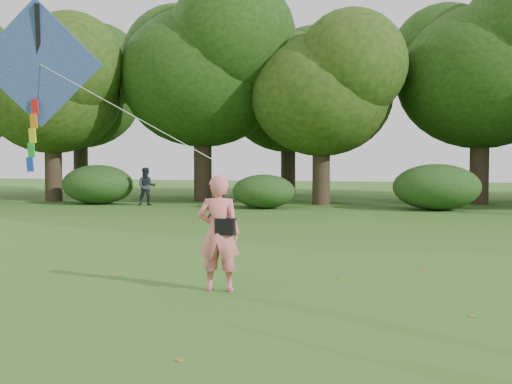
# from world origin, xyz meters

# --- Properties ---
(ground) EXTENTS (100.00, 100.00, 0.00)m
(ground) POSITION_xyz_m (0.00, 0.00, 0.00)
(ground) COLOR #265114
(ground) RESTS_ON ground
(man_kite_flyer) EXTENTS (0.70, 0.49, 1.84)m
(man_kite_flyer) POSITION_xyz_m (-0.84, 0.63, 0.92)
(man_kite_flyer) COLOR #EC6F74
(man_kite_flyer) RESTS_ON ground
(bystander_left) EXTENTS (1.00, 0.91, 1.69)m
(bystander_left) POSITION_xyz_m (-9.45, 17.49, 0.85)
(bystander_left) COLOR #242830
(bystander_left) RESTS_ON ground
(crossbody_bag) EXTENTS (0.43, 0.20, 0.72)m
(crossbody_bag) POSITION_xyz_m (-0.73, 0.60, 1.04)
(crossbody_bag) COLOR black
(crossbody_bag) RESTS_ON ground
(flying_kite) EXTENTS (4.90, 1.02, 3.05)m
(flying_kite) POSITION_xyz_m (-4.39, 1.26, 3.73)
(flying_kite) COLOR #2559A0
(flying_kite) RESTS_ON ground
(tree_line) EXTENTS (54.70, 15.30, 9.48)m
(tree_line) POSITION_xyz_m (1.67, 22.88, 5.60)
(tree_line) COLOR #3A2D1E
(tree_line) RESTS_ON ground
(shrub_band) EXTENTS (39.15, 3.22, 1.88)m
(shrub_band) POSITION_xyz_m (-0.72, 17.60, 0.86)
(shrub_band) COLOR #264919
(shrub_band) RESTS_ON ground
(fallen_leaves) EXTENTS (9.82, 15.18, 0.01)m
(fallen_leaves) POSITION_xyz_m (0.90, 2.66, 0.01)
(fallen_leaves) COLOR olive
(fallen_leaves) RESTS_ON ground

